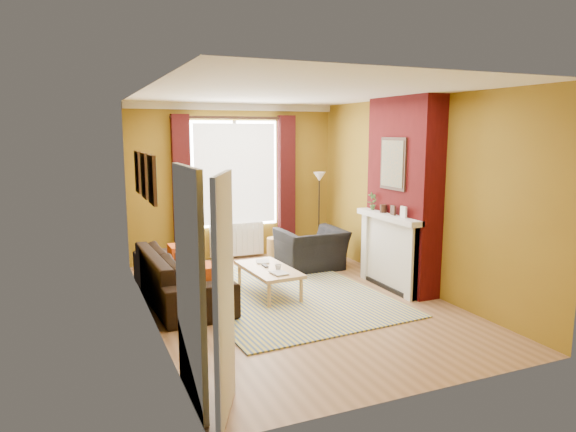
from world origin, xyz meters
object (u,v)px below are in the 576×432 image
Objects in this scene: coffee_table at (269,271)px; floor_lamp at (319,190)px; sofa at (181,275)px; armchair at (311,249)px; wicker_stool at (276,249)px.

floor_lamp is (1.74, 1.91, 0.88)m from coffee_table.
sofa is 3.45m from floor_lamp.
sofa is 2.46m from armchair.
armchair is (2.36, 0.72, -0.00)m from sofa.
sofa is at bearing 161.41° from coffee_table.
coffee_table is 0.78× the size of floor_lamp.
coffee_table is 1.97m from wicker_stool.
coffee_table is 2.73m from floor_lamp.
sofa is 1.49× the size of floor_lamp.
coffee_table is at bearing -107.51° from sofa.
armchair is 0.83m from wicker_stool.
wicker_stool is 0.27× the size of floor_lamp.
wicker_stool reaches higher than coffee_table.
armchair reaches higher than coffee_table.
wicker_stool is 1.38m from floor_lamp.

